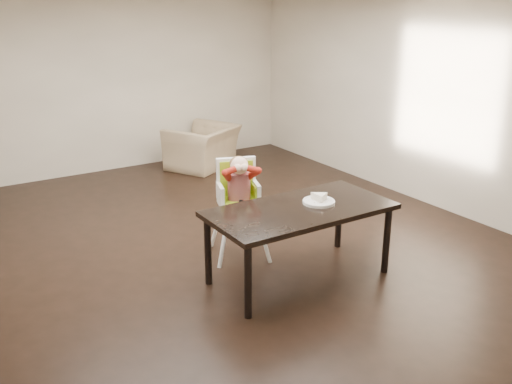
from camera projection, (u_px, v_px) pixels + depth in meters
ground at (222, 242)px, 6.56m from camera, size 7.00×7.00×0.00m
room_walls at (219, 79)px, 5.95m from camera, size 6.02×7.02×2.71m
dining_table at (300, 215)px, 5.51m from camera, size 1.80×0.90×0.75m
high_chair at (239, 186)px, 6.01m from camera, size 0.59×0.59×1.11m
plate at (319, 200)px, 5.60m from camera, size 0.34×0.34×0.09m
armchair at (202, 140)px, 9.25m from camera, size 1.25×1.11×0.91m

